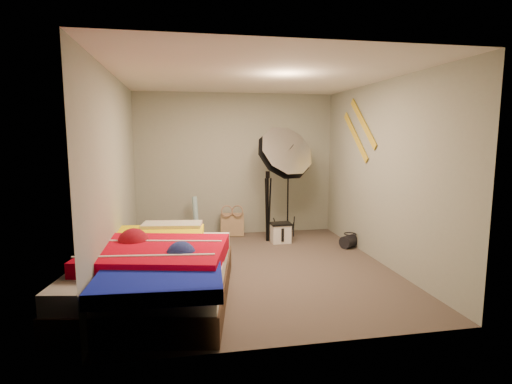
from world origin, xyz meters
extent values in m
plane|color=brown|center=(0.00, 0.00, 0.00)|extent=(4.00, 4.00, 0.00)
plane|color=silver|center=(0.00, 0.00, 2.50)|extent=(4.00, 4.00, 0.00)
plane|color=gray|center=(0.00, 2.00, 1.25)|extent=(3.50, 0.00, 3.50)
plane|color=gray|center=(0.00, -2.00, 1.25)|extent=(3.50, 0.00, 3.50)
plane|color=gray|center=(-1.75, 0.00, 1.25)|extent=(0.00, 4.00, 4.00)
plane|color=gray|center=(1.75, 0.00, 1.25)|extent=(0.00, 4.00, 4.00)
cube|color=tan|center=(-0.10, 1.81, 0.20)|extent=(0.43, 0.24, 0.42)
cylinder|color=#59A9B8|center=(-0.74, 1.71, 0.37)|extent=(0.13, 0.23, 0.74)
cube|color=white|center=(0.64, 1.22, 0.15)|extent=(0.31, 0.23, 0.31)
cylinder|color=black|center=(1.65, 0.75, 0.10)|extent=(0.38, 0.34, 0.20)
cube|color=gold|center=(1.73, 0.60, 1.95)|extent=(0.02, 0.91, 0.78)
cube|color=gold|center=(1.73, 0.85, 1.75)|extent=(0.02, 0.91, 0.78)
cube|color=#412C1E|center=(-1.25, -0.77, 0.14)|extent=(1.85, 2.39, 0.28)
cube|color=silver|center=(-1.25, -0.77, 0.38)|extent=(1.80, 2.34, 0.19)
cube|color=yellow|center=(-1.33, -0.26, 0.52)|extent=(1.29, 1.15, 0.15)
cube|color=red|center=(-1.22, -0.94, 0.54)|extent=(1.58, 1.42, 0.17)
cube|color=#1221C6|center=(-1.17, -1.60, 0.51)|extent=(1.13, 0.93, 0.13)
cube|color=#E1A09F|center=(-1.10, 0.14, 0.56)|extent=(0.80, 0.44, 0.15)
cylinder|color=black|center=(0.83, 1.53, 0.77)|extent=(0.03, 0.03, 1.55)
cube|color=black|center=(0.83, 1.53, 1.50)|extent=(0.06, 0.06, 0.10)
cone|color=silver|center=(0.71, 1.37, 1.45)|extent=(1.09, 0.89, 1.14)
cylinder|color=black|center=(0.44, 1.36, 0.54)|extent=(0.05, 0.05, 1.07)
cube|color=black|center=(0.44, 1.36, 1.13)|extent=(0.08, 0.08, 0.11)
camera|label=1|loc=(-0.95, -5.05, 1.76)|focal=28.00mm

